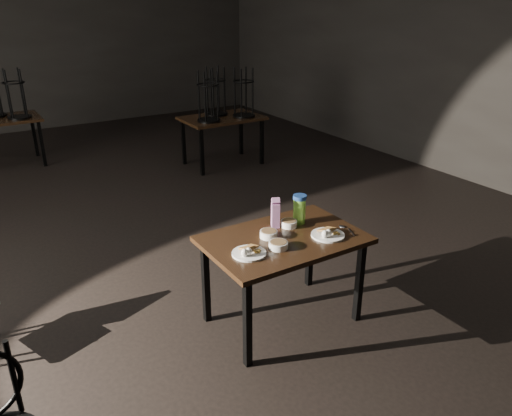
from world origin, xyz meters
TOP-DOWN VIEW (x-y plane):
  - room at (-0.06, 0.01)m, footprint 12.00×12.04m
  - main_table at (0.80, -1.85)m, footprint 1.20×0.80m
  - plate_left at (0.43, -1.95)m, footprint 0.25×0.25m
  - plate_right at (1.10, -2.02)m, footprint 0.26×0.26m
  - bowl_near at (0.70, -1.79)m, footprint 0.14×0.14m
  - bowl_far at (0.95, -1.71)m, footprint 0.13×0.13m
  - bowl_big at (0.66, -1.98)m, footprint 0.14×0.14m
  - juice_carton at (0.85, -1.66)m, footprint 0.08×0.08m
  - water_bottle at (1.06, -1.70)m, footprint 0.13×0.13m
  - spoon at (1.30, -1.97)m, footprint 0.06×0.21m
  - bg_table_right at (2.38, 2.04)m, footprint 1.20×0.80m

SIDE VIEW (x-z plane):
  - main_table at x=0.80m, z-range 0.30..1.05m
  - spoon at x=1.30m, z-range 0.75..0.76m
  - plate_left at x=0.43m, z-range 0.73..0.81m
  - plate_right at x=1.10m, z-range 0.73..0.82m
  - bowl_big at x=0.66m, z-range 0.75..0.80m
  - bowl_far at x=0.95m, z-range 0.75..0.80m
  - bg_table_right at x=2.38m, z-range 0.04..1.52m
  - bowl_near at x=0.70m, z-range 0.75..0.81m
  - juice_carton at x=0.85m, z-range 0.74..0.99m
  - water_bottle at x=1.06m, z-range 0.75..0.99m
  - room at x=-0.06m, z-range 0.72..3.94m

